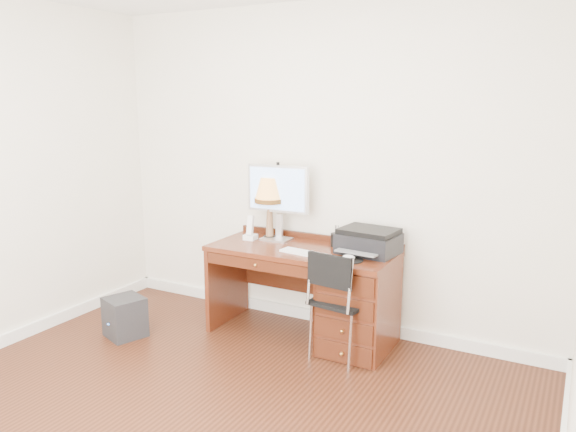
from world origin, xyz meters
The scene contains 12 objects.
ground centered at (0.00, 0.00, 0.00)m, with size 4.00×4.00×0.00m, color #32160B.
room_shell centered at (0.00, 0.63, 0.05)m, with size 4.00×4.00×4.00m.
desk centered at (0.32, 1.40, 0.41)m, with size 1.50×0.67×0.75m.
monitor centered at (-0.31, 1.57, 1.15)m, with size 0.55×0.19×0.64m.
keyboard centered at (0.10, 1.26, 0.76)m, with size 0.41×0.12×0.02m, color white.
mouse_pad centered at (0.47, 1.25, 0.76)m, with size 0.21×0.21×0.04m.
printer centered at (0.52, 1.51, 0.85)m, with size 0.47×0.39×0.20m.
leg_lamp centered at (-0.40, 1.57, 1.14)m, with size 0.26×0.26×0.53m.
phone centered at (-0.52, 1.44, 0.81)m, with size 0.10×0.10×0.21m.
pen_cup centered at (0.22, 1.58, 0.80)m, with size 0.09×0.09×0.11m, color black.
chair centered at (0.44, 1.13, 0.51)m, with size 0.45×0.45×0.85m.
equipment_box centered at (-1.28, 0.70, 0.17)m, with size 0.28×0.28×0.33m, color black.
Camera 1 is at (1.96, -2.49, 1.92)m, focal length 35.00 mm.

